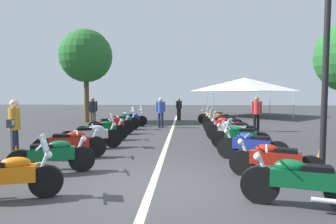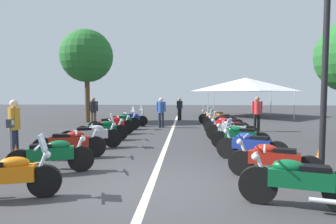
# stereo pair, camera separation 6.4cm
# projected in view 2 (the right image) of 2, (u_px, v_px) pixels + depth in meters

# --- Properties ---
(ground_plane) EXTENTS (80.00, 80.00, 0.00)m
(ground_plane) POSITION_uv_depth(u_px,v_px,m) (150.00, 187.00, 5.97)
(ground_plane) COLOR #38383A
(lane_centre_stripe) EXTENTS (26.18, 0.16, 0.01)m
(lane_centre_stripe) POSITION_uv_depth(u_px,v_px,m) (168.00, 141.00, 11.66)
(lane_centre_stripe) COLOR beige
(lane_centre_stripe) RESTS_ON ground_plane
(motorcycle_left_row_0) EXTENTS (0.85, 1.95, 1.19)m
(motorcycle_left_row_0) POSITION_uv_depth(u_px,v_px,m) (6.00, 175.00, 5.24)
(motorcycle_left_row_0) COLOR black
(motorcycle_left_row_0) RESTS_ON ground_plane
(motorcycle_left_row_1) EXTENTS (0.94, 1.94, 1.00)m
(motorcycle_left_row_1) POSITION_uv_depth(u_px,v_px,m) (52.00, 155.00, 6.95)
(motorcycle_left_row_1) COLOR black
(motorcycle_left_row_1) RESTS_ON ground_plane
(motorcycle_left_row_2) EXTENTS (0.81, 2.12, 1.00)m
(motorcycle_left_row_2) POSITION_uv_depth(u_px,v_px,m) (70.00, 143.00, 8.61)
(motorcycle_left_row_2) COLOR black
(motorcycle_left_row_2) RESTS_ON ground_plane
(motorcycle_left_row_3) EXTENTS (1.01, 2.09, 1.22)m
(motorcycle_left_row_3) POSITION_uv_depth(u_px,v_px,m) (92.00, 135.00, 10.11)
(motorcycle_left_row_3) COLOR black
(motorcycle_left_row_3) RESTS_ON ground_plane
(motorcycle_left_row_4) EXTENTS (0.99, 2.06, 1.00)m
(motorcycle_left_row_4) POSITION_uv_depth(u_px,v_px,m) (103.00, 130.00, 11.74)
(motorcycle_left_row_4) COLOR black
(motorcycle_left_row_4) RESTS_ON ground_plane
(motorcycle_left_row_5) EXTENTS (1.13, 2.05, 1.02)m
(motorcycle_left_row_5) POSITION_uv_depth(u_px,v_px,m) (112.00, 125.00, 13.42)
(motorcycle_left_row_5) COLOR black
(motorcycle_left_row_5) RESTS_ON ground_plane
(motorcycle_left_row_6) EXTENTS (1.09, 1.91, 1.21)m
(motorcycle_left_row_6) POSITION_uv_depth(u_px,v_px,m) (122.00, 121.00, 15.11)
(motorcycle_left_row_6) COLOR black
(motorcycle_left_row_6) RESTS_ON ground_plane
(motorcycle_left_row_7) EXTENTS (0.93, 1.92, 1.20)m
(motorcycle_left_row_7) POSITION_uv_depth(u_px,v_px,m) (131.00, 119.00, 16.67)
(motorcycle_left_row_7) COLOR black
(motorcycle_left_row_7) RESTS_ON ground_plane
(motorcycle_right_row_0) EXTENTS (0.85, 1.99, 1.02)m
(motorcycle_right_row_0) POSITION_uv_depth(u_px,v_px,m) (298.00, 181.00, 4.87)
(motorcycle_right_row_0) COLOR black
(motorcycle_right_row_0) RESTS_ON ground_plane
(motorcycle_right_row_1) EXTENTS (0.98, 1.98, 0.98)m
(motorcycle_right_row_1) POSITION_uv_depth(u_px,v_px,m) (273.00, 160.00, 6.51)
(motorcycle_right_row_1) COLOR black
(motorcycle_right_row_1) RESTS_ON ground_plane
(motorcycle_right_row_2) EXTENTS (1.04, 1.91, 1.21)m
(motorcycle_right_row_2) POSITION_uv_depth(u_px,v_px,m) (250.00, 145.00, 8.23)
(motorcycle_right_row_2) COLOR black
(motorcycle_right_row_2) RESTS_ON ground_plane
(motorcycle_right_row_3) EXTENTS (0.82, 2.01, 0.99)m
(motorcycle_right_row_3) POSITION_uv_depth(u_px,v_px,m) (240.00, 137.00, 9.93)
(motorcycle_right_row_3) COLOR black
(motorcycle_right_row_3) RESTS_ON ground_plane
(motorcycle_right_row_4) EXTENTS (0.91, 2.06, 1.22)m
(motorcycle_right_row_4) POSITION_uv_depth(u_px,v_px,m) (231.00, 130.00, 11.56)
(motorcycle_right_row_4) COLOR black
(motorcycle_right_row_4) RESTS_ON ground_plane
(motorcycle_right_row_5) EXTENTS (1.09, 2.01, 1.22)m
(motorcycle_right_row_5) POSITION_uv_depth(u_px,v_px,m) (226.00, 125.00, 13.19)
(motorcycle_right_row_5) COLOR black
(motorcycle_right_row_5) RESTS_ON ground_plane
(motorcycle_right_row_6) EXTENTS (0.81, 2.06, 1.00)m
(motorcycle_right_row_6) POSITION_uv_depth(u_px,v_px,m) (223.00, 122.00, 14.74)
(motorcycle_right_row_6) COLOR black
(motorcycle_right_row_6) RESTS_ON ground_plane
(motorcycle_right_row_7) EXTENTS (0.90, 1.98, 1.19)m
(motorcycle_right_row_7) POSITION_uv_depth(u_px,v_px,m) (220.00, 119.00, 16.26)
(motorcycle_right_row_7) COLOR black
(motorcycle_right_row_7) RESTS_ON ground_plane
(motorcycle_right_row_8) EXTENTS (0.86, 2.08, 1.21)m
(motorcycle_right_row_8) POSITION_uv_depth(u_px,v_px,m) (215.00, 117.00, 17.97)
(motorcycle_right_row_8) COLOR black
(motorcycle_right_row_8) RESTS_ON ground_plane
(street_lamp_twin_globe) EXTENTS (0.32, 1.22, 4.81)m
(street_lamp_twin_globe) POSITION_uv_depth(u_px,v_px,m) (326.00, 37.00, 6.77)
(street_lamp_twin_globe) COLOR black
(street_lamp_twin_globe) RESTS_ON ground_plane
(parking_meter) EXTENTS (0.19, 0.14, 1.29)m
(parking_meter) POSITION_uv_depth(u_px,v_px,m) (11.00, 134.00, 7.39)
(parking_meter) COLOR slate
(parking_meter) RESTS_ON ground_plane
(traffic_cone_0) EXTENTS (0.36, 0.36, 0.61)m
(traffic_cone_0) POSITION_uv_depth(u_px,v_px,m) (16.00, 156.00, 7.56)
(traffic_cone_0) COLOR orange
(traffic_cone_0) RESTS_ON ground_plane
(traffic_cone_2) EXTENTS (0.36, 0.36, 0.61)m
(traffic_cone_2) POSITION_uv_depth(u_px,v_px,m) (319.00, 160.00, 7.10)
(traffic_cone_2) COLOR orange
(traffic_cone_2) RESTS_ON ground_plane
(bystander_0) EXTENTS (0.38, 0.42, 1.60)m
(bystander_0) POSITION_uv_depth(u_px,v_px,m) (180.00, 107.00, 20.39)
(bystander_0) COLOR black
(bystander_0) RESTS_ON ground_plane
(bystander_1) EXTENTS (0.51, 0.32, 1.76)m
(bystander_1) POSITION_uv_depth(u_px,v_px,m) (15.00, 124.00, 8.49)
(bystander_1) COLOR #1E2338
(bystander_1) RESTS_ON ground_plane
(bystander_2) EXTENTS (0.32, 0.53, 1.77)m
(bystander_2) POSITION_uv_depth(u_px,v_px,m) (257.00, 111.00, 14.50)
(bystander_2) COLOR black
(bystander_2) RESTS_ON ground_plane
(bystander_3) EXTENTS (0.32, 0.53, 1.69)m
(bystander_3) POSITION_uv_depth(u_px,v_px,m) (161.00, 110.00, 16.08)
(bystander_3) COLOR #1E2338
(bystander_3) RESTS_ON ground_plane
(bystander_4) EXTENTS (0.32, 0.47, 1.71)m
(bystander_4) POSITION_uv_depth(u_px,v_px,m) (93.00, 110.00, 16.33)
(bystander_4) COLOR brown
(bystander_4) RESTS_ON ground_plane
(roadside_tree_1) EXTENTS (3.45, 3.45, 6.11)m
(roadside_tree_1) POSITION_uv_depth(u_px,v_px,m) (87.00, 56.00, 18.81)
(roadside_tree_1) COLOR brown
(roadside_tree_1) RESTS_ON ground_plane
(event_tent) EXTENTS (6.45, 6.45, 3.20)m
(event_tent) POSITION_uv_depth(u_px,v_px,m) (246.00, 84.00, 23.65)
(event_tent) COLOR white
(event_tent) RESTS_ON ground_plane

